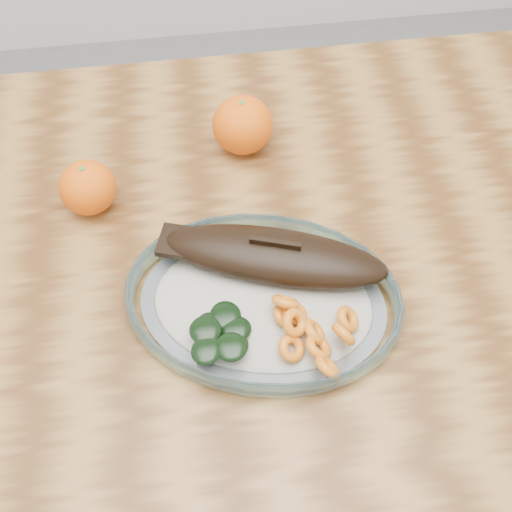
# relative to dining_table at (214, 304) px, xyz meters

# --- Properties ---
(ground) EXTENTS (3.00, 3.00, 0.00)m
(ground) POSITION_rel_dining_table_xyz_m (0.00, 0.00, -0.65)
(ground) COLOR slate
(ground) RESTS_ON ground
(dining_table) EXTENTS (1.20, 0.80, 0.75)m
(dining_table) POSITION_rel_dining_table_xyz_m (0.00, 0.00, 0.00)
(dining_table) COLOR #573314
(dining_table) RESTS_ON ground
(plated_meal) EXTENTS (0.71, 0.71, 0.08)m
(plated_meal) POSITION_rel_dining_table_xyz_m (0.06, -0.07, 0.12)
(plated_meal) COLOR white
(plated_meal) RESTS_ON dining_table
(orange_left) EXTENTS (0.07, 0.07, 0.07)m
(orange_left) POSITION_rel_dining_table_xyz_m (-0.14, 0.11, 0.14)
(orange_left) COLOR #FF3D05
(orange_left) RESTS_ON dining_table
(orange_right) EXTENTS (0.08, 0.08, 0.08)m
(orange_right) POSITION_rel_dining_table_xyz_m (0.07, 0.19, 0.14)
(orange_right) COLOR #FF3D05
(orange_right) RESTS_ON dining_table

